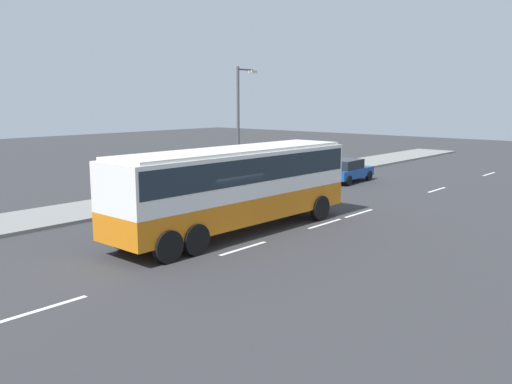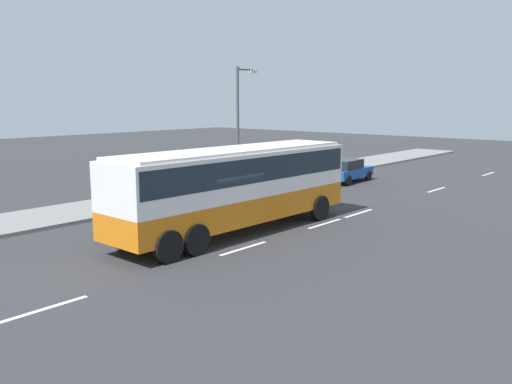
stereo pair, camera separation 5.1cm
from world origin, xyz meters
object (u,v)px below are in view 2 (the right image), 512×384
object	(u,v)px
coach_bus	(236,181)
car_blue_saloon	(346,170)
pedestrian_near_curb	(216,170)
street_lamp	(240,120)

from	to	relation	value
coach_bus	car_blue_saloon	bearing A→B (deg)	15.69
coach_bus	car_blue_saloon	distance (m)	15.06
coach_bus	car_blue_saloon	world-z (taller)	coach_bus
car_blue_saloon	pedestrian_near_curb	size ratio (longest dim) A/B	2.39
car_blue_saloon	pedestrian_near_curb	world-z (taller)	pedestrian_near_curb
pedestrian_near_curb	car_blue_saloon	bearing A→B (deg)	88.32
coach_bus	car_blue_saloon	xyz separation A→B (m)	(14.50, 3.87, -1.31)
pedestrian_near_curb	street_lamp	distance (m)	3.34
coach_bus	pedestrian_near_curb	distance (m)	10.75
coach_bus	pedestrian_near_curb	world-z (taller)	coach_bus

